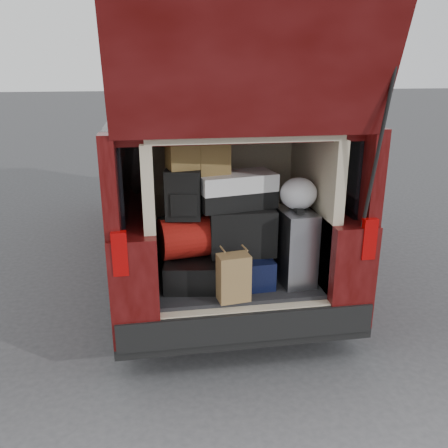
{
  "coord_description": "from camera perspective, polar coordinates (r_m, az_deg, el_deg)",
  "views": [
    {
      "loc": [
        -0.65,
        -3.26,
        2.19
      ],
      "look_at": [
        -0.09,
        0.2,
        1.0
      ],
      "focal_mm": 38.0,
      "sensor_mm": 36.0,
      "label": 1
    }
  ],
  "objects": [
    {
      "name": "red_duffel",
      "position": [
        3.67,
        -3.86,
        -1.5
      ],
      "size": [
        0.54,
        0.39,
        0.32
      ],
      "primitive_type": "cube",
      "rotation": [
        0.0,
        0.0,
        0.16
      ],
      "color": "#9B100E",
      "rests_on": "black_hardshell"
    },
    {
      "name": "plastic_bag_right",
      "position": [
        3.65,
        8.95,
        3.64
      ],
      "size": [
        0.3,
        0.29,
        0.25
      ],
      "primitive_type": "ellipsoid",
      "rotation": [
        0.0,
        0.0,
        -0.08
      ],
      "color": "white",
      "rests_on": "silver_roller"
    },
    {
      "name": "ground",
      "position": [
        3.98,
        1.77,
        -14.71
      ],
      "size": [
        80.0,
        80.0,
        0.0
      ],
      "primitive_type": "plane",
      "color": "#353538",
      "rests_on": "ground"
    },
    {
      "name": "grocery_sack_upper",
      "position": [
        3.58,
        -1.47,
        7.97
      ],
      "size": [
        0.27,
        0.24,
        0.24
      ],
      "primitive_type": "cube",
      "rotation": [
        0.0,
        0.0,
        0.21
      ],
      "color": "brown",
      "rests_on": "twotone_duffel"
    },
    {
      "name": "navy_hardshell",
      "position": [
        3.77,
        2.05,
        -5.16
      ],
      "size": [
        0.45,
        0.54,
        0.23
      ],
      "primitive_type": "cube",
      "rotation": [
        0.0,
        0.0,
        0.04
      ],
      "color": "black",
      "rests_on": "load_floor"
    },
    {
      "name": "black_hardshell",
      "position": [
        3.75,
        -3.98,
        -5.42
      ],
      "size": [
        0.46,
        0.58,
        0.21
      ],
      "primitive_type": "cube",
      "rotation": [
        0.0,
        0.0,
        -0.14
      ],
      "color": "black",
      "rests_on": "load_floor"
    },
    {
      "name": "backpack",
      "position": [
        3.52,
        -4.95,
        3.5
      ],
      "size": [
        0.28,
        0.2,
        0.37
      ],
      "primitive_type": "cube",
      "rotation": [
        0.0,
        0.0,
        -0.15
      ],
      "color": "black",
      "rests_on": "red_duffel"
    },
    {
      "name": "kraft_bag",
      "position": [
        3.44,
        1.15,
        -6.46
      ],
      "size": [
        0.24,
        0.17,
        0.35
      ],
      "primitive_type": "cube",
      "rotation": [
        0.0,
        0.0,
        0.13
      ],
      "color": "olive",
      "rests_on": "load_floor"
    },
    {
      "name": "twotone_duffel",
      "position": [
        3.64,
        1.42,
        4.11
      ],
      "size": [
        0.64,
        0.41,
        0.26
      ],
      "primitive_type": "cube",
      "rotation": [
        0.0,
        0.0,
        0.19
      ],
      "color": "silver",
      "rests_on": "black_soft_case"
    },
    {
      "name": "grocery_sack_lower",
      "position": [
        3.52,
        -4.85,
        8.44
      ],
      "size": [
        0.27,
        0.24,
        0.22
      ],
      "primitive_type": "cube",
      "rotation": [
        0.0,
        0.0,
        0.19
      ],
      "color": "brown",
      "rests_on": "backpack"
    },
    {
      "name": "black_soft_case",
      "position": [
        3.68,
        2.16,
        -0.83
      ],
      "size": [
        0.51,
        0.32,
        0.36
      ],
      "primitive_type": "cube",
      "rotation": [
        0.0,
        0.0,
        -0.04
      ],
      "color": "black",
      "rests_on": "navy_hardshell"
    },
    {
      "name": "minivan",
      "position": [
        5.31,
        -1.95,
        4.75
      ],
      "size": [
        1.9,
        5.35,
        2.77
      ],
      "color": "black",
      "rests_on": "ground"
    },
    {
      "name": "load_floor",
      "position": [
        4.07,
        1.06,
        -9.37
      ],
      "size": [
        1.24,
        1.05,
        0.55
      ],
      "primitive_type": "cube",
      "color": "black",
      "rests_on": "ground"
    },
    {
      "name": "silver_roller",
      "position": [
        3.74,
        8.51,
        -2.67
      ],
      "size": [
        0.27,
        0.41,
        0.58
      ],
      "primitive_type": "cube",
      "rotation": [
        0.0,
        0.0,
        0.08
      ],
      "color": "silver",
      "rests_on": "load_floor"
    }
  ]
}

